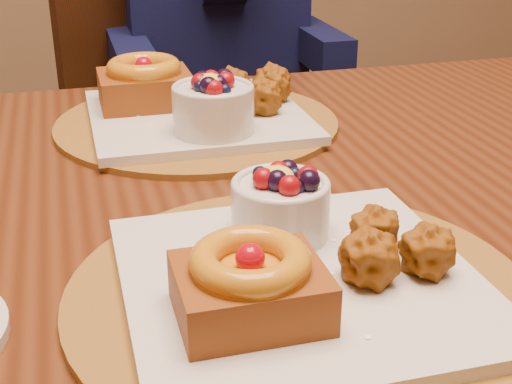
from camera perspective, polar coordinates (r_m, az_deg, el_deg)
dining_table at (r=0.81m, az=-1.57°, el=-4.83°), size 1.60×0.90×0.76m
place_setting_near at (r=0.58m, az=3.21°, el=-6.13°), size 0.38×0.38×0.08m
place_setting_far at (r=0.96m, az=-4.94°, el=6.86°), size 0.38×0.38×0.09m
chair_far at (r=1.63m, az=-5.39°, el=5.23°), size 0.62×0.62×0.97m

